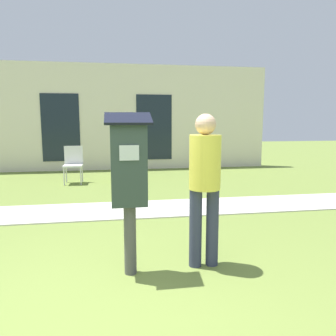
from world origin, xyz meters
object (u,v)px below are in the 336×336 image
outdoor_chair_left (73,162)px  outdoor_chair_middle (119,160)px  person_standing (205,178)px  parking_meter (129,173)px

outdoor_chair_left → outdoor_chair_middle: size_ratio=1.00×
person_standing → outdoor_chair_middle: (-0.77, 5.08, -0.40)m
parking_meter → outdoor_chair_middle: (-0.01, 5.14, -0.49)m
person_standing → outdoor_chair_middle: bearing=59.1°
parking_meter → outdoor_chair_middle: parking_meter is taller
person_standing → outdoor_chair_middle: 5.15m
person_standing → outdoor_chair_left: 5.33m
parking_meter → person_standing: bearing=4.4°
outdoor_chair_left → outdoor_chair_middle: 1.11m
parking_meter → outdoor_chair_left: parking_meter is taller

